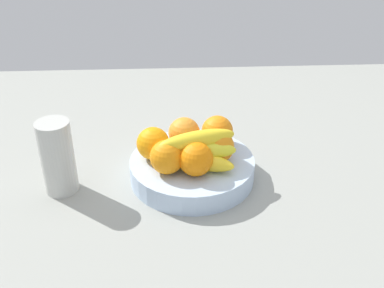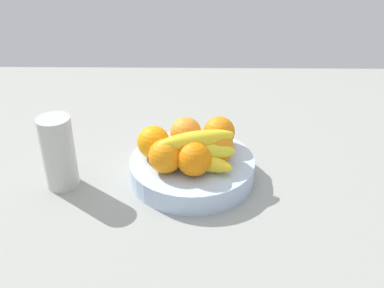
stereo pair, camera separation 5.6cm
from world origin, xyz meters
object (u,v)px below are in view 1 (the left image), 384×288
orange_back_left (196,159)px  thermos_tumbler (58,157)px  orange_top_stack (217,131)px  banana_bunch (196,150)px  orange_front_left (183,133)px  orange_front_right (153,143)px  orange_center (167,157)px  orange_back_right (218,147)px  fruit_bowl (192,169)px

orange_back_left → thermos_tumbler: bearing=175.1°
orange_top_stack → banana_bunch: 10.55cm
orange_top_stack → orange_front_left: bearing=-176.6°
orange_front_left → orange_front_right: same height
orange_top_stack → banana_bunch: banana_bunch is taller
orange_center → banana_bunch: banana_bunch is taller
orange_front_right → orange_back_left: bearing=-37.3°
orange_front_left → orange_back_right: bearing=-41.1°
thermos_tumbler → orange_front_left: bearing=18.1°
fruit_bowl → orange_center: size_ratio=3.81×
fruit_bowl → orange_back_left: bearing=-84.9°
orange_front_right → fruit_bowl: bearing=-8.7°
orange_top_stack → orange_back_left: bearing=-115.9°
orange_back_right → banana_bunch: size_ratio=0.41×
orange_back_right → thermos_tumbler: size_ratio=0.44×
orange_back_right → banana_bunch: bearing=-155.2°
orange_back_left → orange_front_right: bearing=142.7°
orange_front_right → orange_top_stack: size_ratio=1.00×
orange_front_left → orange_center: (-3.68, -10.07, 0.00)cm
orange_center → orange_back_left: same height
orange_front_left → orange_center: bearing=-110.1°
banana_bunch → thermos_tumbler: 29.12cm
orange_back_left → orange_center: bearing=169.9°
orange_front_right → orange_back_left: size_ratio=1.00×
orange_front_right → orange_back_left: (8.98, -6.83, 0.00)cm
orange_front_left → thermos_tumbler: size_ratio=0.44×
orange_center → thermos_tumbler: thermos_tumbler is taller
orange_front_right → banana_bunch: size_ratio=0.41×
orange_front_left → banana_bunch: size_ratio=0.41×
banana_bunch → fruit_bowl: bearing=104.0°
orange_back_left → fruit_bowl: bearing=95.1°
fruit_bowl → orange_front_left: size_ratio=3.81×
fruit_bowl → orange_front_left: orange_front_left is taller
orange_back_right → banana_bunch: banana_bunch is taller
orange_center → banana_bunch: size_ratio=0.41×
fruit_bowl → orange_top_stack: bearing=44.7°
banana_bunch → thermos_tumbler: size_ratio=1.08×
orange_back_right → banana_bunch: (-4.78, -2.21, 0.56)cm
orange_front_right → orange_back_left: same height
fruit_bowl → orange_back_right: size_ratio=3.81×
fruit_bowl → thermos_tumbler: (-28.37, -3.08, 5.84)cm
orange_back_left → orange_top_stack: bearing=64.1°
orange_back_right → orange_top_stack: (0.62, 6.85, 0.00)cm
orange_back_right → orange_top_stack: bearing=84.9°
banana_bunch → thermos_tumbler: thermos_tumbler is taller
orange_front_left → orange_center: 10.72cm
orange_front_right → thermos_tumbler: (-19.88, -4.38, -0.19)cm
orange_back_right → orange_back_left: bearing=-136.5°
orange_front_left → orange_back_right: size_ratio=1.00×
orange_back_right → thermos_tumbler: (-33.88, -2.31, -0.19)cm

